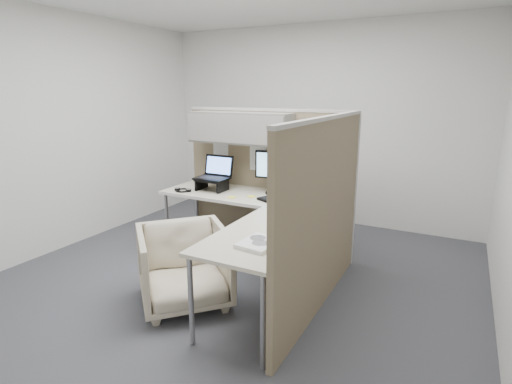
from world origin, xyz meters
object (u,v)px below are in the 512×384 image
at_px(desk, 252,211).
at_px(keyboard, 276,202).
at_px(office_chair, 184,263).
at_px(monitor_left, 275,169).

bearing_deg(desk, keyboard, 58.68).
xyz_separation_m(office_chair, keyboard, (0.43, 0.95, 0.36)).
relative_size(desk, office_chair, 2.64).
distance_m(office_chair, monitor_left, 1.45).
bearing_deg(office_chair, monitor_left, 32.03).
relative_size(monitor_left, keyboard, 1.06).
height_order(desk, office_chair, office_chair).
distance_m(office_chair, keyboard, 1.11).
bearing_deg(desk, monitor_left, 93.08).
bearing_deg(desk, office_chair, -111.76).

